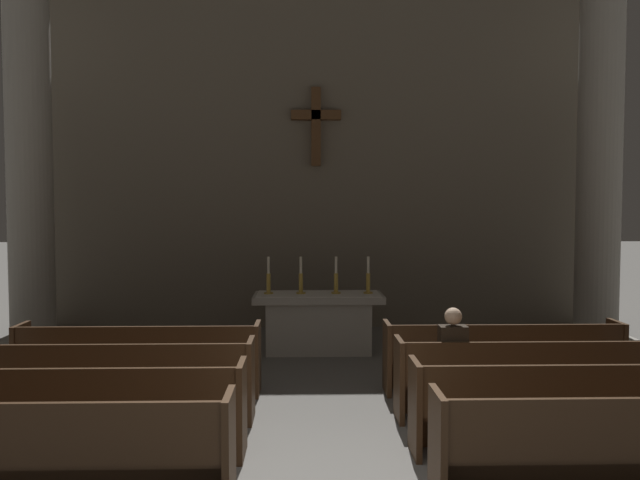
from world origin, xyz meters
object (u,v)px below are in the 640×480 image
pew_right_row_4 (503,357)px  pew_left_row_1 (38,453)px  column_left_second (30,165)px  candlestick_outer_left (268,282)px  pew_right_row_2 (569,407)px  lone_worshipper (451,360)px  candlestick_outer_right (368,282)px  candlestick_inner_left (301,282)px  pew_left_row_2 (83,411)px  column_right_second (599,166)px  pew_left_row_4 (140,359)px  pew_right_row_1 (623,447)px  altar (318,321)px  pew_right_row_3 (531,378)px  pew_left_row_3 (116,381)px  candlestick_inner_right (336,282)px

pew_right_row_4 → pew_left_row_1: bearing=-147.5°
column_left_second → candlestick_outer_left: bearing=-5.7°
pew_right_row_2 → lone_worshipper: (-0.94, 1.06, 0.22)m
candlestick_outer_right → candlestick_inner_left: bearing=180.0°
pew_left_row_2 → candlestick_inner_left: 4.93m
pew_right_row_2 → candlestick_inner_left: (-2.71, 4.40, 0.73)m
column_right_second → pew_left_row_4: bearing=-159.6°
pew_left_row_1 → pew_left_row_2: same height
pew_right_row_1 → altar: (-2.41, 5.42, 0.06)m
pew_left_row_2 → candlestick_outer_left: candlestick_outer_left is taller
pew_right_row_3 → candlestick_outer_left: 4.75m
pew_right_row_2 → pew_left_row_1: bearing=-168.0°
candlestick_outer_left → pew_right_row_4: bearing=-35.8°
column_left_second → candlestick_inner_left: 5.13m
altar → lone_worshipper: lone_worshipper is taller
pew_left_row_4 → pew_right_row_4: 4.82m
pew_left_row_2 → pew_left_row_4: size_ratio=1.00×
candlestick_inner_left → pew_right_row_1: bearing=-63.4°
pew_right_row_2 → column_left_second: bearing=147.0°
pew_right_row_1 → candlestick_inner_left: bearing=116.6°
pew_right_row_4 → column_left_second: bearing=159.6°
pew_left_row_1 → candlestick_outer_left: 5.69m
pew_right_row_4 → column_left_second: (-7.42, 2.76, 2.74)m
pew_left_row_2 → altar: size_ratio=1.44×
pew_right_row_3 → pew_left_row_3: bearing=180.0°
pew_left_row_2 → pew_right_row_3: size_ratio=1.00×
candlestick_outer_right → column_right_second: bearing=5.7°
pew_right_row_3 → candlestick_inner_left: (-2.71, 3.37, 0.73)m
candlestick_inner_right → lone_worshipper: (1.17, -3.33, -0.52)m
pew_right_row_1 → column_left_second: size_ratio=0.48×
pew_left_row_4 → pew_right_row_2: bearing=-23.0°
candlestick_outer_left → candlestick_inner_right: same height
candlestick_outer_left → candlestick_inner_right: 1.15m
pew_left_row_3 → candlestick_outer_right: candlestick_outer_right is taller
pew_left_row_4 → column_right_second: 8.38m
pew_left_row_3 → column_right_second: bearing=27.1°
pew_right_row_4 → candlestick_inner_right: 3.24m
column_left_second → candlestick_outer_left: (4.15, -0.42, -2.01)m
pew_left_row_1 → pew_right_row_4: (4.82, 3.07, 0.00)m
pew_left_row_3 → lone_worshipper: (3.88, 0.04, 0.22)m
pew_right_row_1 → pew_right_row_2: same height
column_right_second → candlestick_inner_left: 5.69m
pew_left_row_2 → candlestick_outer_right: 5.52m
column_right_second → candlestick_outer_right: bearing=-174.3°
pew_left_row_3 → candlestick_inner_right: size_ratio=5.00×
pew_left_row_2 → pew_right_row_4: same height
pew_right_row_3 → column_left_second: (-7.42, 3.79, 2.74)m
pew_left_row_2 → candlestick_inner_left: size_ratio=5.00×
pew_right_row_4 → column_left_second: column_left_second is taller
pew_right_row_2 → pew_right_row_3: bearing=90.0°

